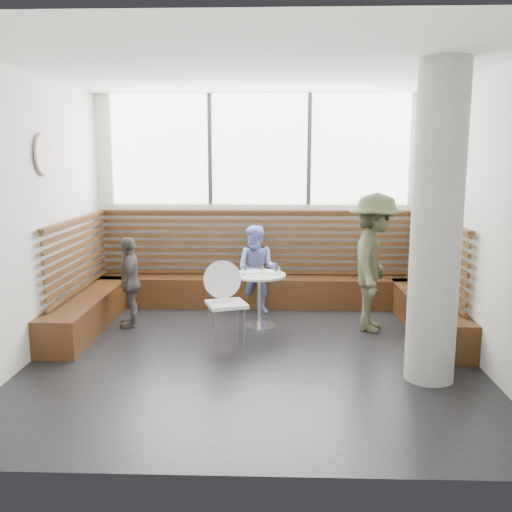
{
  "coord_description": "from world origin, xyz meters",
  "views": [
    {
      "loc": [
        0.25,
        -6.27,
        2.29
      ],
      "look_at": [
        0.0,
        1.0,
        1.0
      ],
      "focal_mm": 40.0,
      "sensor_mm": 36.0,
      "label": 1
    }
  ],
  "objects_px": {
    "cafe_table": "(259,289)",
    "adult_man": "(374,263)",
    "child_left": "(130,282)",
    "child_back": "(257,269)",
    "concrete_column": "(437,226)",
    "cafe_chair": "(227,295)"
  },
  "relations": [
    {
      "from": "concrete_column",
      "to": "child_left",
      "type": "relative_size",
      "value": 2.62
    },
    {
      "from": "child_left",
      "to": "adult_man",
      "type": "bearing_deg",
      "value": 77.05
    },
    {
      "from": "cafe_table",
      "to": "child_left",
      "type": "distance_m",
      "value": 1.74
    },
    {
      "from": "cafe_table",
      "to": "concrete_column",
      "type": "bearing_deg",
      "value": -44.19
    },
    {
      "from": "concrete_column",
      "to": "adult_man",
      "type": "relative_size",
      "value": 1.76
    },
    {
      "from": "cafe_chair",
      "to": "child_left",
      "type": "height_order",
      "value": "child_left"
    },
    {
      "from": "child_back",
      "to": "concrete_column",
      "type": "bearing_deg",
      "value": -35.21
    },
    {
      "from": "cafe_chair",
      "to": "child_left",
      "type": "xyz_separation_m",
      "value": [
        -1.36,
        0.58,
        0.02
      ]
    },
    {
      "from": "cafe_table",
      "to": "child_left",
      "type": "xyz_separation_m",
      "value": [
        -1.74,
        -0.02,
        0.09
      ]
    },
    {
      "from": "concrete_column",
      "to": "cafe_table",
      "type": "height_order",
      "value": "concrete_column"
    },
    {
      "from": "child_left",
      "to": "concrete_column",
      "type": "bearing_deg",
      "value": 52.1
    },
    {
      "from": "concrete_column",
      "to": "child_back",
      "type": "relative_size",
      "value": 2.48
    },
    {
      "from": "cafe_table",
      "to": "child_back",
      "type": "height_order",
      "value": "child_back"
    },
    {
      "from": "adult_man",
      "to": "concrete_column",
      "type": "bearing_deg",
      "value": -154.77
    },
    {
      "from": "concrete_column",
      "to": "cafe_table",
      "type": "distance_m",
      "value": 2.75
    },
    {
      "from": "adult_man",
      "to": "child_left",
      "type": "height_order",
      "value": "adult_man"
    },
    {
      "from": "concrete_column",
      "to": "cafe_chair",
      "type": "relative_size",
      "value": 3.21
    },
    {
      "from": "cafe_table",
      "to": "adult_man",
      "type": "xyz_separation_m",
      "value": [
        1.5,
        -0.08,
        0.39
      ]
    },
    {
      "from": "child_back",
      "to": "child_left",
      "type": "xyz_separation_m",
      "value": [
        -1.69,
        -0.74,
        -0.03
      ]
    },
    {
      "from": "child_back",
      "to": "adult_man",
      "type": "bearing_deg",
      "value": -9.5
    },
    {
      "from": "child_back",
      "to": "child_left",
      "type": "distance_m",
      "value": 1.84
    },
    {
      "from": "cafe_chair",
      "to": "adult_man",
      "type": "relative_size",
      "value": 0.55
    }
  ]
}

